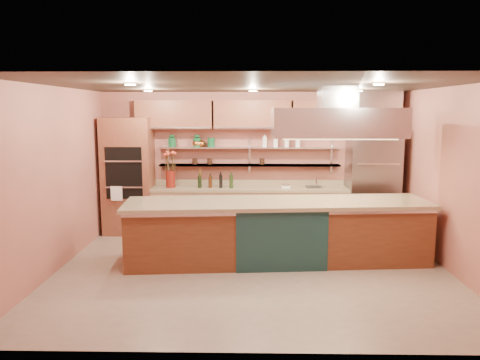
{
  "coord_description": "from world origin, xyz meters",
  "views": [
    {
      "loc": [
        -0.06,
        -6.93,
        2.44
      ],
      "look_at": [
        -0.21,
        1.0,
        1.25
      ],
      "focal_mm": 35.0,
      "sensor_mm": 36.0,
      "label": 1
    }
  ],
  "objects_px": {
    "flower_vase": "(171,179)",
    "island": "(277,231)",
    "refrigerator": "(372,182)",
    "green_canister": "(211,142)",
    "copper_kettle": "(201,143)",
    "kitchen_scale": "(286,185)"
  },
  "relations": [
    {
      "from": "island",
      "to": "green_canister",
      "type": "xyz_separation_m",
      "value": [
        -1.22,
        1.94,
        1.31
      ]
    },
    {
      "from": "island",
      "to": "kitchen_scale",
      "type": "height_order",
      "value": "kitchen_scale"
    },
    {
      "from": "island",
      "to": "flower_vase",
      "type": "distance_m",
      "value": 2.71
    },
    {
      "from": "kitchen_scale",
      "to": "green_canister",
      "type": "distance_m",
      "value": 1.71
    },
    {
      "from": "flower_vase",
      "to": "copper_kettle",
      "type": "distance_m",
      "value": 0.93
    },
    {
      "from": "island",
      "to": "green_canister",
      "type": "bearing_deg",
      "value": 117.4
    },
    {
      "from": "flower_vase",
      "to": "island",
      "type": "bearing_deg",
      "value": -40.47
    },
    {
      "from": "flower_vase",
      "to": "copper_kettle",
      "type": "height_order",
      "value": "copper_kettle"
    },
    {
      "from": "refrigerator",
      "to": "flower_vase",
      "type": "height_order",
      "value": "refrigerator"
    },
    {
      "from": "kitchen_scale",
      "to": "copper_kettle",
      "type": "distance_m",
      "value": 1.88
    },
    {
      "from": "island",
      "to": "green_canister",
      "type": "relative_size",
      "value": 26.71
    },
    {
      "from": "refrigerator",
      "to": "green_canister",
      "type": "height_order",
      "value": "refrigerator"
    },
    {
      "from": "green_canister",
      "to": "refrigerator",
      "type": "bearing_deg",
      "value": -4.16
    },
    {
      "from": "refrigerator",
      "to": "kitchen_scale",
      "type": "xyz_separation_m",
      "value": [
        -1.68,
        0.01,
        -0.07
      ]
    },
    {
      "from": "copper_kettle",
      "to": "island",
      "type": "bearing_deg",
      "value": -53.71
    },
    {
      "from": "flower_vase",
      "to": "green_canister",
      "type": "bearing_deg",
      "value": 15.51
    },
    {
      "from": "copper_kettle",
      "to": "green_canister",
      "type": "relative_size",
      "value": 0.95
    },
    {
      "from": "refrigerator",
      "to": "kitchen_scale",
      "type": "distance_m",
      "value": 1.68
    },
    {
      "from": "copper_kettle",
      "to": "green_canister",
      "type": "bearing_deg",
      "value": 0.0
    },
    {
      "from": "island",
      "to": "copper_kettle",
      "type": "height_order",
      "value": "copper_kettle"
    },
    {
      "from": "refrigerator",
      "to": "flower_vase",
      "type": "xyz_separation_m",
      "value": [
        -3.96,
        0.01,
        0.04
      ]
    },
    {
      "from": "flower_vase",
      "to": "green_canister",
      "type": "relative_size",
      "value": 1.84
    }
  ]
}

